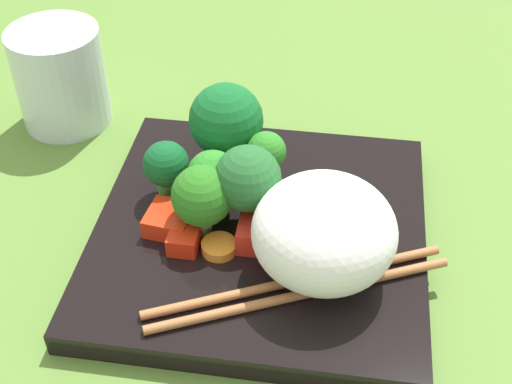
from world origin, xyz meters
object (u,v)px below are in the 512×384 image
broccoli_floret_2 (249,176)px  carrot_slice_3 (219,247)px  chopstick_pair (299,288)px  square_plate (260,234)px  rice_mound (324,232)px  drinking_glass (61,77)px

broccoli_floret_2 → carrot_slice_3: broccoli_floret_2 is taller
chopstick_pair → square_plate: bearing=95.2°
rice_mound → broccoli_floret_2: size_ratio=1.41×
drinking_glass → rice_mound: bearing=52.4°
chopstick_pair → drinking_glass: bearing=115.6°
rice_mound → drinking_glass: 29.74cm
carrot_slice_3 → drinking_glass: size_ratio=0.28×
rice_mound → carrot_slice_3: size_ratio=3.88×
broccoli_floret_2 → carrot_slice_3: size_ratio=2.74×
broccoli_floret_2 → chopstick_pair: (6.52, 3.97, -3.83)cm
square_plate → broccoli_floret_2: size_ratio=3.52×
chopstick_pair → drinking_glass: drinking_glass is taller
rice_mound → drinking_glass: same height
square_plate → drinking_glass: size_ratio=2.68×
rice_mound → chopstick_pair: bearing=-33.3°
square_plate → broccoli_floret_2: 5.18cm
square_plate → drinking_glass: bearing=-126.8°
square_plate → chopstick_pair: bearing=27.0°
square_plate → chopstick_pair: (6.08, 3.10, 1.26)cm
carrot_slice_3 → broccoli_floret_2: bearing=152.3°
square_plate → chopstick_pair: chopstick_pair is taller
carrot_slice_3 → drinking_glass: 23.82cm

